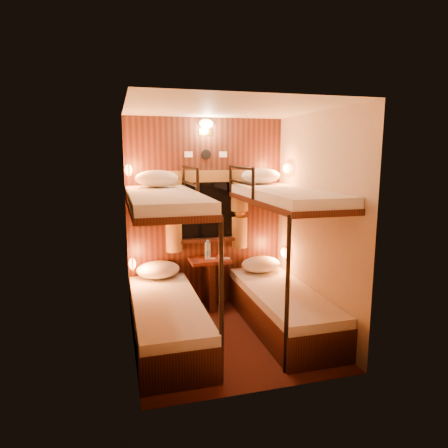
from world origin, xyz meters
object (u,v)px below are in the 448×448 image
object	(u,v)px
bunk_right	(282,280)
bottle_left	(207,252)
bunk_left	(167,291)
bottle_right	(208,251)
table	(210,277)

from	to	relation	value
bunk_right	bottle_left	bearing A→B (deg)	132.04
bunk_left	bunk_right	world-z (taller)	same
bottle_left	bunk_right	bearing A→B (deg)	-47.96
bunk_left	bottle_right	distance (m)	1.01
bunk_right	bottle_right	size ratio (longest dim) A/B	7.64
table	bottle_right	bearing A→B (deg)	-160.96
bunk_left	bottle_left	distance (m)	0.99
bunk_left	bottle_right	size ratio (longest dim) A/B	7.64
bunk_left	bottle_left	size ratio (longest dim) A/B	9.03
bottle_left	bottle_right	xyz separation A→B (m)	(0.01, 0.01, 0.02)
bottle_left	bottle_right	distance (m)	0.02
bunk_right	bottle_left	size ratio (longest dim) A/B	9.03
bunk_left	bottle_left	xyz separation A→B (m)	(0.61, 0.76, 0.18)
bunk_left	table	xyz separation A→B (m)	(0.65, 0.78, -0.14)
table	bottle_right	xyz separation A→B (m)	(-0.03, -0.01, 0.34)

